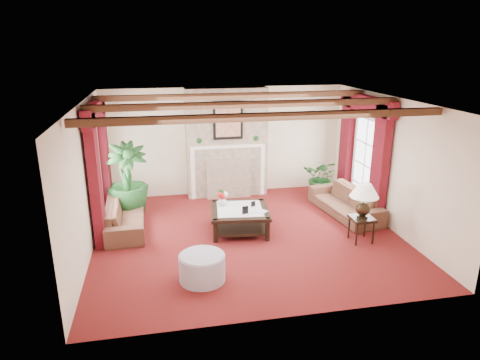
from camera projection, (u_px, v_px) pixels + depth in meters
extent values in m
plane|color=#4F0F0E|center=(248.00, 236.00, 8.64)|extent=(6.00, 6.00, 0.00)
plane|color=white|center=(249.00, 101.00, 7.82)|extent=(6.00, 6.00, 0.00)
cube|color=beige|center=(225.00, 141.00, 10.80)|extent=(6.00, 0.02, 2.70)
cube|color=beige|center=(85.00, 181.00, 7.68)|extent=(0.02, 5.50, 2.70)
cube|color=beige|center=(391.00, 164.00, 8.78)|extent=(0.02, 5.50, 2.70)
imported|color=#380F15|center=(125.00, 212.00, 8.84)|extent=(1.96, 0.67, 0.75)
imported|color=#380F15|center=(346.00, 198.00, 9.61)|extent=(2.20, 1.14, 0.80)
imported|color=black|center=(128.00, 195.00, 9.61)|extent=(1.45, 1.94, 0.92)
imported|color=black|center=(322.00, 182.00, 10.75)|extent=(1.85, 1.85, 0.78)
cylinder|color=#A79DB2|center=(202.00, 268.00, 6.97)|extent=(0.76, 0.76, 0.44)
imported|color=silver|center=(222.00, 201.00, 8.90)|extent=(0.23, 0.23, 0.20)
imported|color=black|center=(257.00, 207.00, 8.48)|extent=(0.23, 0.22, 0.28)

